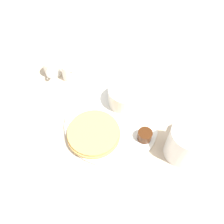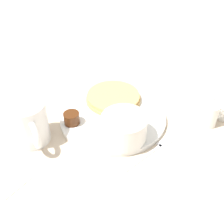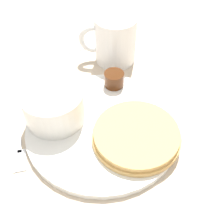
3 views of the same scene
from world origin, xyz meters
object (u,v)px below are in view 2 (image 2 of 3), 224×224
object	(u,v)px
plate	(113,117)
coffee_mug	(29,123)
bowl	(124,127)
creamer_pitcher_near	(209,114)
fork	(155,149)

from	to	relation	value
plate	coffee_mug	size ratio (longest dim) A/B	2.20
bowl	creamer_pitcher_near	world-z (taller)	bowl
bowl	fork	bearing A→B (deg)	-154.41
coffee_mug	creamer_pitcher_near	world-z (taller)	coffee_mug
coffee_mug	fork	distance (m)	0.29
bowl	fork	distance (m)	0.09
plate	fork	xyz separation A→B (m)	(-0.14, 0.00, -0.00)
bowl	plate	bearing A→B (deg)	-24.59
fork	creamer_pitcher_near	bearing A→B (deg)	-99.17
creamer_pitcher_near	fork	bearing A→B (deg)	80.83
plate	fork	bearing A→B (deg)	178.95
creamer_pitcher_near	fork	distance (m)	0.17
plate	fork	world-z (taller)	plate
bowl	creamer_pitcher_near	xyz separation A→B (m)	(-0.09, -0.20, -0.01)
plate	creamer_pitcher_near	size ratio (longest dim) A/B	4.44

